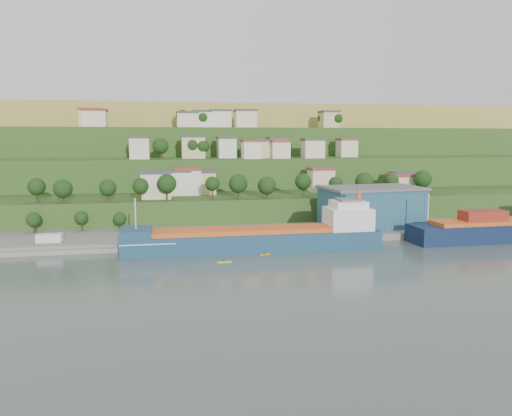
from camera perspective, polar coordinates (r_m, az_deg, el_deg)
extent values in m
plane|color=#414F4A|center=(126.84, 0.64, -5.78)|extent=(500.00, 500.00, 0.00)
cube|color=slate|center=(158.09, 5.81, -3.07)|extent=(220.00, 26.00, 4.00)
cube|color=slate|center=(149.34, -22.37, -4.29)|extent=(40.00, 18.00, 2.40)
cube|color=#284719|center=(181.01, -2.77, -1.64)|extent=(260.00, 32.00, 20.00)
cube|color=#284719|center=(210.42, -3.87, -0.30)|extent=(280.00, 32.00, 44.00)
cube|color=#284719|center=(239.99, -4.70, 0.71)|extent=(300.00, 32.00, 70.00)
cube|color=#A2983D|center=(313.26, -6.07, 2.39)|extent=(360.00, 120.00, 96.00)
cube|color=beige|center=(172.10, -11.34, 2.49)|extent=(9.90, 8.29, 8.43)
cube|color=#3F3F44|center=(171.73, -11.38, 4.04)|extent=(10.50, 8.89, 0.90)
cube|color=beige|center=(181.74, -8.74, 2.80)|extent=(7.63, 8.05, 8.22)
cube|color=#3F3F44|center=(181.39, -8.77, 4.24)|extent=(8.23, 8.65, 0.90)
cube|color=silver|center=(181.69, -7.78, 2.92)|extent=(9.15, 8.12, 8.84)
cube|color=brown|center=(181.34, -7.81, 4.45)|extent=(9.75, 8.72, 0.90)
cube|color=#C5BE7F|center=(182.69, -6.23, 2.82)|extent=(9.87, 7.10, 7.87)
cube|color=#3F3F44|center=(182.35, -6.25, 4.19)|extent=(10.47, 7.70, 0.90)
cube|color=beige|center=(191.83, 7.41, 3.11)|extent=(8.67, 7.98, 8.30)
cube|color=brown|center=(191.50, 7.43, 4.48)|extent=(9.27, 8.58, 0.90)
cube|color=beige|center=(195.71, 16.37, 2.62)|extent=(9.74, 7.52, 6.06)
cube|color=brown|center=(195.43, 16.41, 3.63)|extent=(10.34, 8.12, 0.90)
cube|color=silver|center=(203.23, 16.48, 2.83)|extent=(8.52, 8.37, 6.28)
cube|color=#3F3F44|center=(202.96, 16.52, 3.84)|extent=(9.12, 8.97, 0.90)
cube|color=beige|center=(205.07, -13.16, 6.62)|extent=(7.64, 7.66, 8.21)
cube|color=#3F3F44|center=(205.03, -13.21, 7.89)|extent=(8.24, 8.26, 0.90)
cube|color=#C5BE7F|center=(208.62, -7.21, 6.84)|extent=(9.34, 8.87, 8.61)
cube|color=#3F3F44|center=(208.59, -7.23, 8.15)|extent=(9.94, 9.47, 0.90)
cube|color=silver|center=(211.34, -3.39, 6.82)|extent=(7.38, 8.87, 8.02)
cube|color=#3F3F44|center=(211.30, -3.40, 8.03)|extent=(7.98, 9.47, 0.90)
cube|color=silver|center=(204.27, -0.56, 6.62)|extent=(7.19, 8.08, 6.78)
cube|color=brown|center=(204.21, -0.56, 7.70)|extent=(7.79, 8.68, 0.90)
cube|color=#C5BE7F|center=(209.05, 0.69, 6.67)|extent=(9.41, 8.17, 6.90)
cube|color=#3F3F44|center=(209.00, 0.70, 7.74)|extent=(10.01, 8.77, 0.90)
cube|color=silver|center=(212.83, 2.13, 6.65)|extent=(9.66, 7.36, 6.60)
cube|color=#3F3F44|center=(212.78, 2.13, 7.66)|extent=(10.26, 7.96, 0.90)
cube|color=beige|center=(210.87, 2.36, 6.79)|extent=(7.15, 7.91, 7.75)
cube|color=#3F3F44|center=(210.83, 2.37, 7.96)|extent=(7.75, 8.51, 0.90)
cube|color=beige|center=(207.31, 2.69, 6.61)|extent=(7.45, 8.17, 6.62)
cube|color=brown|center=(207.26, 2.70, 7.65)|extent=(8.05, 8.77, 0.90)
cube|color=beige|center=(210.77, 6.51, 6.68)|extent=(8.44, 7.08, 7.29)
cube|color=#3F3F44|center=(210.73, 6.53, 7.79)|extent=(9.04, 7.68, 0.90)
cube|color=beige|center=(226.61, 10.33, 6.69)|extent=(7.72, 7.49, 7.31)
cube|color=brown|center=(226.57, 10.35, 7.73)|extent=(8.32, 8.09, 0.90)
cube|color=#C5BE7F|center=(238.42, -18.34, 9.64)|extent=(9.64, 7.80, 7.64)
cube|color=brown|center=(238.61, -18.39, 10.67)|extent=(10.24, 8.40, 0.90)
cube|color=beige|center=(232.92, -17.90, 9.62)|extent=(9.77, 8.92, 6.92)
cube|color=brown|center=(233.09, -17.94, 10.58)|extent=(10.37, 9.52, 0.90)
cube|color=beige|center=(239.74, -7.84, 9.85)|extent=(9.75, 8.36, 6.77)
cube|color=#3F3F44|center=(239.90, -7.86, 10.77)|extent=(10.35, 8.96, 0.90)
cube|color=silver|center=(240.15, -6.24, 9.95)|extent=(8.26, 7.97, 7.36)
cube|color=#3F3F44|center=(240.33, -6.25, 10.93)|extent=(8.86, 8.57, 0.90)
cube|color=silver|center=(242.58, -4.09, 10.02)|extent=(9.87, 7.12, 7.91)
cube|color=#3F3F44|center=(242.78, -4.10, 11.05)|extent=(10.47, 7.72, 0.90)
cube|color=beige|center=(237.19, -1.22, 10.05)|extent=(9.67, 8.72, 7.67)
cube|color=#3F3F44|center=(237.39, -1.22, 11.09)|extent=(10.27, 9.32, 0.90)
cube|color=#C5BE7F|center=(250.56, 8.33, 9.86)|extent=(8.14, 8.95, 7.66)
cube|color=#3F3F44|center=(250.74, 8.35, 10.84)|extent=(8.74, 9.55, 0.90)
cube|color=silver|center=(252.46, 8.31, 9.80)|extent=(8.38, 7.27, 7.24)
cube|color=brown|center=(252.63, 8.33, 10.72)|extent=(8.98, 7.87, 0.90)
cylinder|color=#382619|center=(171.42, -23.73, 1.14)|extent=(0.50, 0.50, 3.59)
sphere|color=black|center=(171.10, -23.79, 2.24)|extent=(5.47, 5.47, 5.47)
cylinder|color=#382619|center=(167.74, -21.15, 1.03)|extent=(0.50, 0.50, 2.92)
sphere|color=black|center=(167.43, -21.20, 2.07)|extent=(5.89, 5.89, 5.89)
cylinder|color=#382619|center=(165.96, -16.53, 1.19)|extent=(0.50, 0.50, 3.07)
sphere|color=black|center=(165.65, -16.57, 2.23)|extent=(5.39, 5.39, 5.39)
cylinder|color=#382619|center=(165.03, -13.03, 1.36)|extent=(0.50, 0.50, 3.55)
sphere|color=black|center=(164.70, -13.07, 2.47)|extent=(5.19, 5.19, 5.19)
cylinder|color=#382619|center=(166.81, -10.13, 1.53)|extent=(0.50, 0.50, 3.67)
sphere|color=black|center=(166.46, -10.16, 2.76)|extent=(6.32, 6.32, 6.32)
cylinder|color=#382619|center=(166.40, -5.00, 1.65)|extent=(0.50, 0.50, 3.92)
sphere|color=black|center=(166.08, -5.02, 2.78)|extent=(4.84, 4.84, 4.84)
cylinder|color=#382619|center=(166.84, -2.06, 1.61)|extent=(0.50, 0.50, 3.44)
sphere|color=black|center=(166.50, -2.06, 2.79)|extent=(6.28, 6.28, 6.28)
cylinder|color=#382619|center=(167.63, 1.24, 1.53)|extent=(0.50, 0.50, 2.75)
sphere|color=black|center=(167.32, 1.24, 2.57)|extent=(6.10, 6.10, 6.10)
cylinder|color=#382619|center=(171.56, 5.39, 1.85)|extent=(0.50, 0.50, 3.98)
sphere|color=black|center=(171.22, 5.41, 3.02)|extent=(5.56, 5.56, 5.56)
cylinder|color=#382619|center=(174.98, 9.06, 1.80)|extent=(0.50, 0.50, 3.37)
sphere|color=black|center=(174.69, 9.08, 2.79)|extent=(4.85, 4.85, 4.85)
cylinder|color=#382619|center=(178.38, 12.24, 1.84)|extent=(0.50, 0.50, 3.38)
sphere|color=black|center=(178.06, 12.28, 2.95)|extent=(6.46, 6.46, 6.46)
cylinder|color=#382619|center=(186.00, 15.21, 2.02)|extent=(0.50, 0.50, 3.59)
sphere|color=black|center=(185.72, 15.25, 3.00)|extent=(5.07, 5.07, 5.07)
cylinder|color=#382619|center=(191.58, 18.46, 2.07)|extent=(0.50, 0.50, 3.72)
sphere|color=black|center=(191.27, 18.51, 3.15)|extent=(6.42, 6.42, 6.42)
cylinder|color=#382619|center=(239.40, -8.40, 9.50)|extent=(0.50, 0.50, 3.91)
sphere|color=black|center=(239.53, -8.42, 10.35)|extent=(5.87, 5.87, 5.87)
cylinder|color=#382619|center=(206.21, -6.11, 6.13)|extent=(0.50, 0.50, 3.43)
sphere|color=black|center=(206.13, -6.12, 7.03)|extent=(5.62, 5.62, 5.62)
cylinder|color=#382619|center=(220.34, 3.42, 6.27)|extent=(0.50, 0.50, 3.46)
sphere|color=black|center=(220.27, 3.42, 7.11)|extent=(5.43, 5.43, 5.43)
cylinder|color=#382619|center=(252.91, 7.67, 9.39)|extent=(0.50, 0.50, 3.58)
sphere|color=black|center=(253.02, 7.69, 10.14)|extent=(5.51, 5.51, 5.51)
cylinder|color=#382619|center=(238.37, -6.11, 9.45)|extent=(0.50, 0.50, 3.14)
sphere|color=black|center=(238.48, -6.13, 10.24)|extent=(6.16, 6.16, 6.16)
cylinder|color=#382619|center=(201.43, -10.83, 5.99)|extent=(0.50, 0.50, 3.45)
sphere|color=black|center=(201.35, -10.86, 6.98)|extent=(6.32, 6.32, 6.32)
cylinder|color=#382619|center=(206.04, -7.28, 6.18)|extent=(0.50, 0.50, 3.96)
sphere|color=black|center=(205.97, -7.30, 7.16)|extent=(5.61, 5.61, 5.61)
cylinder|color=#382619|center=(248.22, 9.32, 9.37)|extent=(0.50, 0.50, 3.40)
sphere|color=black|center=(248.32, 9.33, 10.05)|extent=(4.68, 4.68, 4.68)
cube|color=navy|center=(135.69, -0.31, -4.23)|extent=(69.79, 11.07, 6.98)
cube|color=#CC531B|center=(134.56, -1.15, -2.56)|extent=(51.85, 9.05, 1.20)
cube|color=navy|center=(132.99, -13.55, -2.73)|extent=(7.99, 10.98, 1.99)
cube|color=silver|center=(141.65, 10.47, -1.18)|extent=(11.98, 9.99, 5.98)
cube|color=silver|center=(141.08, 10.51, 0.42)|extent=(8.98, 7.99, 1.99)
cube|color=#595B5E|center=(140.92, 10.52, 0.95)|extent=(5.99, 5.99, 0.60)
cylinder|color=#CC531B|center=(141.88, 11.66, 1.45)|extent=(1.20, 1.20, 2.99)
cylinder|color=silver|center=(132.18, -13.62, -0.60)|extent=(0.36, 0.36, 7.97)
cube|color=silver|center=(133.27, -12.23, -3.63)|extent=(13.97, 11.28, 0.25)
cube|color=#CC531B|center=(167.38, 26.97, -1.32)|extent=(49.00, 10.09, 1.11)
cylinder|color=silver|center=(152.03, 19.09, 0.11)|extent=(0.36, 0.36, 7.77)
cube|color=maroon|center=(161.87, 24.52, -0.75)|extent=(13.43, 5.82, 2.88)
cube|color=#1E4B5C|center=(164.91, 13.02, 0.04)|extent=(31.63, 20.87, 12.00)
cube|color=#595B5E|center=(164.18, 13.09, 2.25)|extent=(32.72, 21.97, 0.80)
cube|color=silver|center=(147.79, -22.53, -3.33)|extent=(6.79, 3.04, 3.12)
cube|color=silver|center=(141.29, -16.96, -4.06)|extent=(3.81, 2.29, 0.71)
cube|color=orange|center=(130.83, 1.04, -5.31)|extent=(3.13, 1.21, 0.23)
sphere|color=#3F3F44|center=(130.74, 1.04, -5.14)|extent=(0.54, 0.54, 0.54)
cube|color=gold|center=(123.23, -3.63, -6.15)|extent=(3.47, 0.62, 0.26)
sphere|color=#3F3F44|center=(123.12, -3.63, -5.95)|extent=(0.61, 0.61, 0.61)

